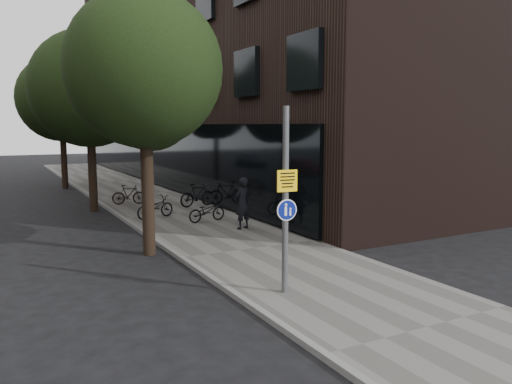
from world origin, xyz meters
TOP-DOWN VIEW (x-y plane):
  - ground at (0.00, 0.00)m, footprint 120.00×120.00m
  - sidewalk at (0.25, 10.00)m, footprint 4.50×60.00m
  - curb_edge at (-2.00, 10.00)m, footprint 0.15×60.00m
  - building_right_dark_brick at (8.50, 22.00)m, footprint 12.00×40.00m
  - street_tree_near at (-2.53, 4.64)m, footprint 4.40×4.40m
  - street_tree_mid at (-2.53, 13.14)m, footprint 5.00×5.00m
  - street_tree_far at (-2.53, 22.14)m, footprint 5.00×5.00m
  - signpost at (-1.03, -0.48)m, footprint 0.47×0.13m
  - pedestrian at (1.19, 5.97)m, footprint 0.77×0.63m
  - parked_bike_facade_near at (0.60, 7.81)m, footprint 1.62×0.78m
  - parked_bike_facade_far at (1.61, 11.29)m, footprint 1.81×0.77m
  - parked_bike_curb_near at (-0.92, 9.43)m, footprint 1.78×1.10m
  - parked_bike_curb_far at (-0.96, 13.37)m, footprint 1.57×0.83m

SIDE VIEW (x-z plane):
  - ground at x=0.00m, z-range 0.00..0.00m
  - sidewalk at x=0.25m, z-range 0.00..0.12m
  - curb_edge at x=-2.00m, z-range 0.00..0.13m
  - parked_bike_facade_near at x=0.60m, z-range 0.12..0.94m
  - parked_bike_curb_near at x=-0.92m, z-range 0.12..1.00m
  - parked_bike_curb_far at x=-0.96m, z-range 0.12..1.03m
  - parked_bike_facade_far at x=1.61m, z-range 0.12..1.17m
  - pedestrian at x=1.19m, z-range 0.12..1.95m
  - signpost at x=-1.03m, z-range 0.14..4.18m
  - street_tree_near at x=-2.53m, z-range 1.36..8.86m
  - street_tree_mid at x=-2.53m, z-range 1.21..9.01m
  - street_tree_far at x=-2.53m, z-range 1.21..9.01m
  - building_right_dark_brick at x=8.50m, z-range 0.00..18.00m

